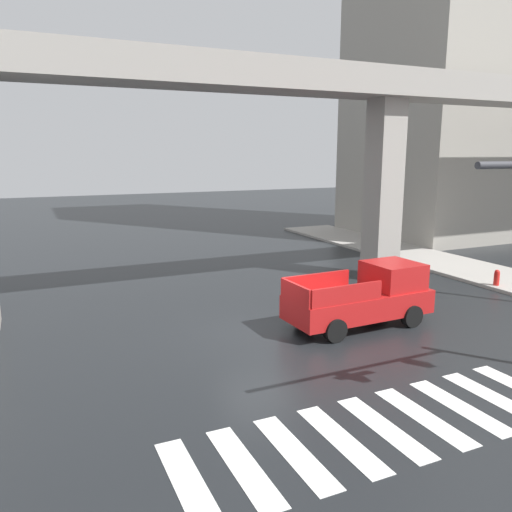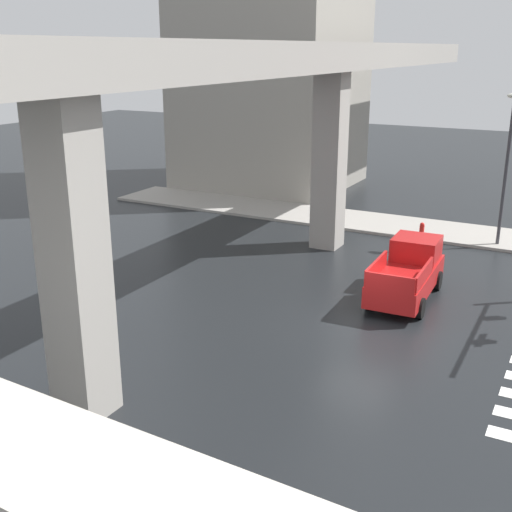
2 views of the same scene
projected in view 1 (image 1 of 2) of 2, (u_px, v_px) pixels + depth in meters
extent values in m
plane|color=black|center=(260.00, 334.00, 16.54)|extent=(120.00, 120.00, 0.00)
cube|color=silver|center=(188.00, 482.00, 9.09)|extent=(0.55, 2.80, 0.01)
cube|color=silver|center=(244.00, 466.00, 9.54)|extent=(0.55, 2.80, 0.01)
cube|color=silver|center=(295.00, 452.00, 9.99)|extent=(0.55, 2.80, 0.01)
cube|color=silver|center=(341.00, 439.00, 10.44)|extent=(0.55, 2.80, 0.01)
cube|color=silver|center=(384.00, 427.00, 10.89)|extent=(0.55, 2.80, 0.01)
cube|color=silver|center=(423.00, 417.00, 11.34)|extent=(0.55, 2.80, 0.01)
cube|color=silver|center=(460.00, 407.00, 11.78)|extent=(0.55, 2.80, 0.01)
cube|color=silver|center=(493.00, 397.00, 12.23)|extent=(0.55, 2.80, 0.01)
cube|color=#9E9991|center=(208.00, 71.00, 18.85)|extent=(58.92, 2.41, 1.20)
cube|color=#9E9991|center=(383.00, 191.00, 23.23)|extent=(1.30, 1.30, 8.22)
cube|color=#9E9991|center=(499.00, 277.00, 23.78)|extent=(4.00, 36.00, 0.15)
cube|color=red|center=(358.00, 304.00, 17.18)|extent=(5.16, 2.06, 0.80)
cube|color=red|center=(393.00, 275.00, 17.64)|extent=(1.76, 1.80, 0.90)
cube|color=#3F5160|center=(403.00, 274.00, 17.85)|extent=(0.15, 1.67, 0.77)
cube|color=red|center=(316.00, 282.00, 17.31)|extent=(2.65, 0.19, 0.60)
cube|color=red|center=(347.00, 294.00, 15.77)|extent=(2.65, 0.19, 0.60)
cube|color=red|center=(296.00, 293.00, 15.95)|extent=(0.16, 1.75, 0.60)
cylinder|color=black|center=(377.00, 302.00, 18.74)|extent=(0.77, 0.30, 0.76)
cylinder|color=black|center=(412.00, 316.00, 17.16)|extent=(0.77, 0.30, 0.76)
cylinder|color=black|center=(305.00, 314.00, 17.36)|extent=(0.77, 0.30, 0.76)
cylinder|color=black|center=(335.00, 330.00, 15.78)|extent=(0.77, 0.30, 0.76)
cylinder|color=red|center=(496.00, 281.00, 22.02)|extent=(0.24, 0.24, 0.70)
sphere|color=red|center=(497.00, 272.00, 21.94)|extent=(0.22, 0.22, 0.22)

